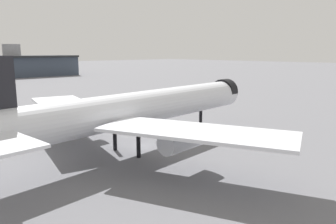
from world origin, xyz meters
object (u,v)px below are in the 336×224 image
(baggage_cart_trailing, at_px, (2,121))
(baggage_tug_wing, at_px, (119,107))
(airliner_near_gate, at_px, (136,109))
(service_truck_front, at_px, (79,107))

(baggage_cart_trailing, bearing_deg, baggage_tug_wing, -76.28)
(airliner_near_gate, distance_m, baggage_tug_wing, 37.67)
(service_truck_front, bearing_deg, baggage_tug_wing, -146.73)
(airliner_near_gate, relative_size, baggage_tug_wing, 17.20)
(airliner_near_gate, relative_size, baggage_cart_trailing, 21.60)
(baggage_tug_wing, bearing_deg, service_truck_front, 53.09)
(service_truck_front, relative_size, baggage_cart_trailing, 2.11)
(baggage_tug_wing, bearing_deg, airliner_near_gate, 134.83)
(airliner_near_gate, distance_m, baggage_cart_trailing, 37.12)
(baggage_tug_wing, relative_size, baggage_cart_trailing, 1.26)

